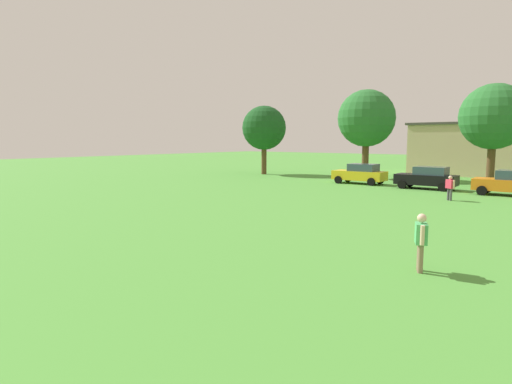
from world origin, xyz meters
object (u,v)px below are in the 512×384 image
object	(u,v)px
parked_car_yellow_0	(360,174)
parked_car_orange_2	(511,183)
adult_bystander	(421,237)
parked_car_black_1	(427,178)
tree_left	(366,119)
tree_far_left	(264,128)
tree_center_left	(494,117)
bystander_midfield	(450,186)

from	to	relation	value
parked_car_yellow_0	parked_car_orange_2	distance (m)	11.18
adult_bystander	parked_car_black_1	bearing A→B (deg)	173.47
tree_left	parked_car_black_1	bearing A→B (deg)	-37.76
parked_car_orange_2	tree_far_left	bearing A→B (deg)	-10.38
tree_far_left	tree_center_left	xyz separation A→B (m)	(21.30, 1.95, 0.56)
bystander_midfield	tree_far_left	xyz separation A→B (m)	(-21.01, 9.09, 4.00)
parked_car_yellow_0	tree_left	bearing A→B (deg)	-69.92
bystander_midfield	parked_car_black_1	bearing A→B (deg)	-26.49
tree_center_left	tree_left	bearing A→B (deg)	178.97
parked_car_yellow_0	tree_far_left	xyz separation A→B (m)	(-12.49, 3.16, 4.04)
parked_car_orange_2	tree_left	size ratio (longest dim) A/B	0.51
adult_bystander	parked_car_yellow_0	world-z (taller)	parked_car_yellow_0
tree_center_left	adult_bystander	bearing A→B (deg)	-84.01
parked_car_black_1	parked_car_orange_2	world-z (taller)	same
adult_bystander	parked_car_black_1	xyz separation A→B (m)	(-6.02, 20.99, -0.12)
tree_center_left	parked_car_yellow_0	bearing A→B (deg)	-149.90
bystander_midfield	parked_car_orange_2	distance (m)	5.43
parked_car_yellow_0	tree_center_left	xyz separation A→B (m)	(8.82, 5.11, 4.60)
tree_far_left	tree_left	size ratio (longest dim) A/B	0.86
adult_bystander	tree_center_left	distance (m)	27.14
tree_far_left	tree_center_left	size ratio (longest dim) A/B	0.90
bystander_midfield	parked_car_orange_2	xyz separation A→B (m)	(2.60, 4.77, -0.04)
parked_car_yellow_0	parked_car_black_1	xyz separation A→B (m)	(5.58, -0.52, 0.00)
tree_far_left	parked_car_orange_2	bearing A→B (deg)	-10.38
parked_car_orange_2	bystander_midfield	bearing A→B (deg)	61.39
parked_car_orange_2	tree_far_left	xyz separation A→B (m)	(-23.61, 4.32, 4.04)
tree_left	tree_far_left	bearing A→B (deg)	-168.52
tree_left	tree_center_left	world-z (taller)	tree_left
tree_far_left	tree_left	bearing A→B (deg)	11.48
parked_car_black_1	parked_car_yellow_0	bearing A→B (deg)	-5.35
adult_bystander	parked_car_yellow_0	bearing A→B (deg)	-174.20
tree_center_left	bystander_midfield	bearing A→B (deg)	-91.52
parked_car_orange_2	tree_center_left	distance (m)	8.12
parked_car_orange_2	adult_bystander	bearing A→B (deg)	91.36
parked_car_black_1	tree_center_left	world-z (taller)	tree_center_left
adult_bystander	tree_far_left	world-z (taller)	tree_far_left
tree_far_left	bystander_midfield	bearing A→B (deg)	-23.40
parked_car_black_1	tree_far_left	xyz separation A→B (m)	(-18.07, 3.68, 4.04)
bystander_midfield	tree_center_left	xyz separation A→B (m)	(0.29, 11.04, 4.56)
bystander_midfield	tree_far_left	world-z (taller)	tree_far_left
parked_car_orange_2	tree_left	world-z (taller)	tree_left
parked_car_black_1	tree_center_left	distance (m)	7.96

